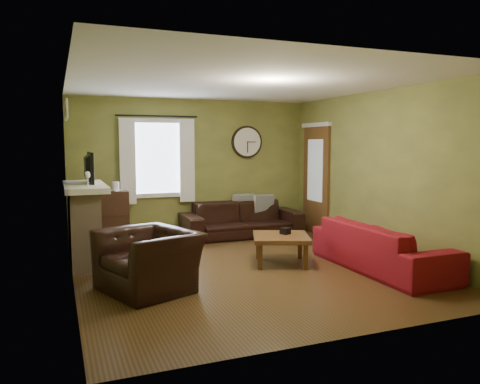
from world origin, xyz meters
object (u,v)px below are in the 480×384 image
object	(u,v)px
bookshelf	(105,219)
sofa_brown	(242,219)
sofa_red	(381,246)
armchair	(149,260)
coffee_table	(281,249)

from	to	relation	value
bookshelf	sofa_brown	size ratio (longest dim) A/B	0.42
sofa_brown	sofa_red	world-z (taller)	sofa_brown
sofa_brown	bookshelf	bearing A→B (deg)	179.11
bookshelf	sofa_red	world-z (taller)	bookshelf
sofa_red	armchair	distance (m)	3.23
armchair	coffee_table	xyz separation A→B (m)	(2.05, 0.52, -0.15)
sofa_red	coffee_table	xyz separation A→B (m)	(-1.17, 0.80, -0.12)
sofa_red	armchair	size ratio (longest dim) A/B	2.02
armchair	coffee_table	world-z (taller)	armchair
sofa_brown	armchair	xyz separation A→B (m)	(-2.27, -2.64, 0.03)
bookshelf	sofa_red	bearing A→B (deg)	-40.43
armchair	sofa_red	bearing A→B (deg)	63.52
sofa_brown	armchair	size ratio (longest dim) A/B	2.03
bookshelf	armchair	xyz separation A→B (m)	(0.26, -2.68, -0.11)
armchair	coffee_table	distance (m)	2.11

